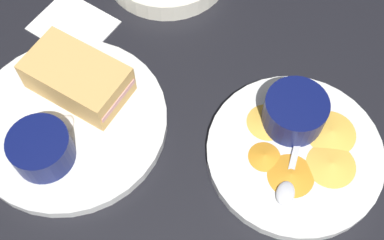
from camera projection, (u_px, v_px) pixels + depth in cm
name	position (u px, v px, depth cm)	size (l,w,h in cm)	color
ground_plane	(180.00, 120.00, 68.21)	(110.00, 110.00, 3.00)	black
plate_sandwich_main	(70.00, 122.00, 65.52)	(25.54, 25.54, 1.60)	silver
sandwich_half_near	(77.00, 78.00, 64.95)	(14.76, 11.21, 4.80)	tan
ramekin_dark_sauce	(41.00, 148.00, 60.25)	(7.55, 7.55, 4.31)	#0C144C
spoon_by_dark_ramekin	(70.00, 117.00, 64.49)	(5.49, 9.57, 0.80)	silver
plate_chips_companion	(295.00, 153.00, 63.35)	(22.32, 22.32, 1.60)	silver
ramekin_light_gravy	(295.00, 111.00, 62.68)	(7.97, 7.97, 4.34)	#0C144C
spoon_by_gravy_ramekin	(288.00, 184.00, 60.16)	(6.39, 9.20, 0.80)	silver
plantain_chip_scatter	(305.00, 141.00, 62.92)	(16.71, 16.11, 0.60)	orange
paper_napkin_folded	(73.00, 25.00, 73.92)	(11.00, 9.00, 0.40)	white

